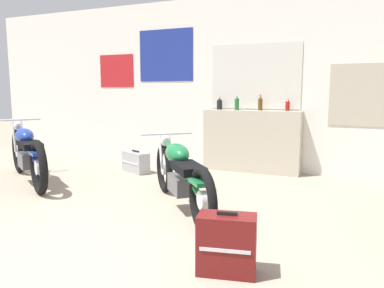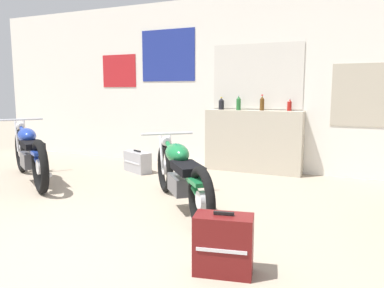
{
  "view_description": "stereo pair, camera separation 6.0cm",
  "coord_description": "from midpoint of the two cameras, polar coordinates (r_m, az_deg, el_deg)",
  "views": [
    {
      "loc": [
        1.86,
        -2.16,
        1.29
      ],
      "look_at": [
        0.22,
        1.6,
        0.7
      ],
      "focal_mm": 35.0,
      "sensor_mm": 36.0,
      "label": 1
    },
    {
      "loc": [
        1.91,
        -2.14,
        1.29
      ],
      "look_at": [
        0.22,
        1.6,
        0.7
      ],
      "focal_mm": 35.0,
      "sensor_mm": 36.0,
      "label": 2
    }
  ],
  "objects": [
    {
      "name": "motorcycle_blue",
      "position": [
        5.75,
        -23.25,
        -1.23
      ],
      "size": [
        1.89,
        1.29,
        0.86
      ],
      "color": "black",
      "rests_on": "ground_plane"
    },
    {
      "name": "bottle_right_center",
      "position": [
        5.89,
        14.91,
        5.74
      ],
      "size": [
        0.07,
        0.07,
        0.2
      ],
      "color": "maroon",
      "rests_on": "sill_counter"
    },
    {
      "name": "sill_counter",
      "position": [
        6.01,
        9.56,
        0.41
      ],
      "size": [
        1.54,
        0.28,
        0.98
      ],
      "color": "#B7AD99",
      "rests_on": "ground_plane"
    },
    {
      "name": "bottle_left_center",
      "position": [
        5.99,
        7.4,
        6.18
      ],
      "size": [
        0.07,
        0.07,
        0.24
      ],
      "color": "#23662D",
      "rests_on": "sill_counter"
    },
    {
      "name": "ground_plane",
      "position": [
        3.14,
        -16.05,
        -16.42
      ],
      "size": [
        24.0,
        24.0,
        0.0
      ],
      "primitive_type": "plane",
      "color": "gray"
    },
    {
      "name": "bottle_center",
      "position": [
        5.94,
        10.91,
        6.1
      ],
      "size": [
        0.07,
        0.07,
        0.25
      ],
      "color": "#5B3814",
      "rests_on": "sill_counter"
    },
    {
      "name": "hard_case_silver",
      "position": [
        6.02,
        -8.04,
        -2.71
      ],
      "size": [
        0.56,
        0.41,
        0.35
      ],
      "color": "#9E9EA3",
      "rests_on": "ground_plane"
    },
    {
      "name": "hard_case_darkred",
      "position": [
        2.74,
        5.45,
        -14.99
      ],
      "size": [
        0.45,
        0.3,
        0.45
      ],
      "color": "maroon",
      "rests_on": "ground_plane"
    },
    {
      "name": "wall_back",
      "position": [
        6.23,
        6.88,
        9.15
      ],
      "size": [
        10.0,
        0.07,
        2.8
      ],
      "color": "silver",
      "rests_on": "ground_plane"
    },
    {
      "name": "motorcycle_green",
      "position": [
        4.07,
        -1.38,
        -4.55
      ],
      "size": [
        1.44,
        1.64,
        0.78
      ],
      "color": "black",
      "rests_on": "ground_plane"
    },
    {
      "name": "bottle_leftmost",
      "position": [
        6.14,
        4.77,
        6.1
      ],
      "size": [
        0.09,
        0.09,
        0.2
      ],
      "color": "black",
      "rests_on": "sill_counter"
    }
  ]
}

